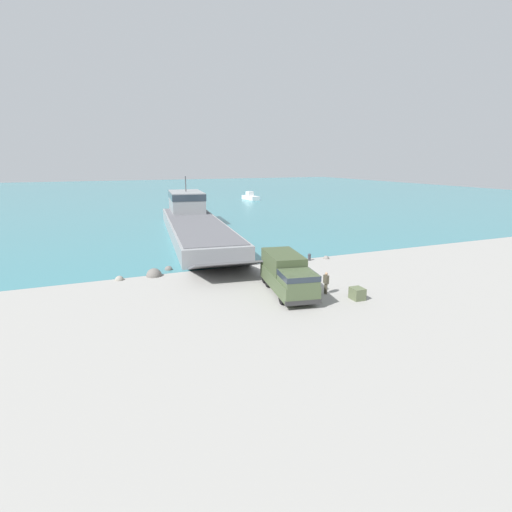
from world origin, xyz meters
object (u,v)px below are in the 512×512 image
mooring_bollard (309,257)px  cargo_crate (357,294)px  landing_craft (193,219)px  soldier_on_ramp (326,281)px  moored_boat_a (250,197)px  military_truck (287,274)px

mooring_bollard → cargo_crate: cargo_crate is taller
landing_craft → soldier_on_ramp: (2.60, -30.71, -0.80)m
landing_craft → moored_boat_a: size_ratio=6.54×
soldier_on_ramp → landing_craft: bearing=90.9°
moored_boat_a → cargo_crate: bearing=67.7°
mooring_bollard → cargo_crate: size_ratio=0.70×
soldier_on_ramp → moored_boat_a: bearing=68.3°
soldier_on_ramp → cargo_crate: soldier_on_ramp is taller
military_truck → landing_craft: bearing=-169.8°
moored_boat_a → military_truck: bearing=64.0°
mooring_bollard → landing_craft: bearing=107.9°
mooring_bollard → moored_boat_a: bearing=73.2°
military_truck → moored_boat_a: military_truck is taller
soldier_on_ramp → moored_boat_a: size_ratio=0.28×
soldier_on_ramp → military_truck: bearing=146.8°
landing_craft → moored_boat_a: landing_craft is taller
cargo_crate → landing_craft: bearing=97.1°
soldier_on_ramp → mooring_bollard: soldier_on_ramp is taller
soldier_on_ramp → moored_boat_a: moored_boat_a is taller
soldier_on_ramp → cargo_crate: size_ratio=1.65×
mooring_bollard → military_truck: bearing=-129.5°
soldier_on_ramp → cargo_crate: 2.51m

